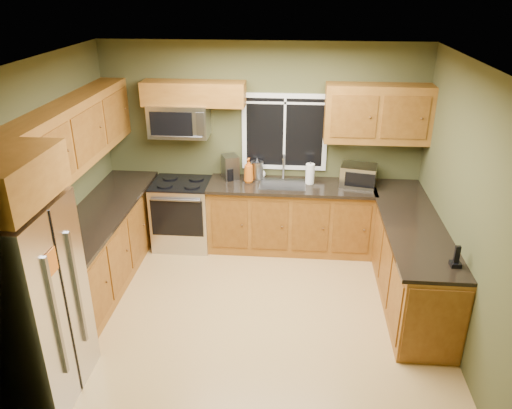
# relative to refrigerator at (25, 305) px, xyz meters

# --- Properties ---
(floor) EXTENTS (4.20, 4.20, 0.00)m
(floor) POSITION_rel_refrigerator_xyz_m (1.74, 1.30, -0.90)
(floor) COLOR tan
(floor) RESTS_ON ground
(ceiling) EXTENTS (4.20, 4.20, 0.00)m
(ceiling) POSITION_rel_refrigerator_xyz_m (1.74, 1.30, 1.80)
(ceiling) COLOR white
(ceiling) RESTS_ON back_wall
(back_wall) EXTENTS (4.20, 0.00, 4.20)m
(back_wall) POSITION_rel_refrigerator_xyz_m (1.74, 3.10, 0.45)
(back_wall) COLOR #434424
(back_wall) RESTS_ON ground
(front_wall) EXTENTS (4.20, 0.00, 4.20)m
(front_wall) POSITION_rel_refrigerator_xyz_m (1.74, -0.50, 0.45)
(front_wall) COLOR #434424
(front_wall) RESTS_ON ground
(left_wall) EXTENTS (0.00, 3.60, 3.60)m
(left_wall) POSITION_rel_refrigerator_xyz_m (-0.36, 1.30, 0.45)
(left_wall) COLOR #434424
(left_wall) RESTS_ON ground
(right_wall) EXTENTS (0.00, 3.60, 3.60)m
(right_wall) POSITION_rel_refrigerator_xyz_m (3.84, 1.30, 0.45)
(right_wall) COLOR #434424
(right_wall) RESTS_ON ground
(window) EXTENTS (1.12, 0.03, 1.02)m
(window) POSITION_rel_refrigerator_xyz_m (2.04, 3.08, 0.65)
(window) COLOR white
(window) RESTS_ON back_wall
(base_cabinets_left) EXTENTS (0.60, 2.65, 0.90)m
(base_cabinets_left) POSITION_rel_refrigerator_xyz_m (-0.06, 1.78, -0.45)
(base_cabinets_left) COLOR brown
(base_cabinets_left) RESTS_ON ground
(countertop_left) EXTENTS (0.65, 2.65, 0.04)m
(countertop_left) POSITION_rel_refrigerator_xyz_m (-0.04, 1.78, 0.02)
(countertop_left) COLOR black
(countertop_left) RESTS_ON base_cabinets_left
(base_cabinets_back) EXTENTS (2.17, 0.60, 0.90)m
(base_cabinets_back) POSITION_rel_refrigerator_xyz_m (2.15, 2.80, -0.45)
(base_cabinets_back) COLOR brown
(base_cabinets_back) RESTS_ON ground
(countertop_back) EXTENTS (2.17, 0.65, 0.04)m
(countertop_back) POSITION_rel_refrigerator_xyz_m (2.15, 2.78, 0.02)
(countertop_back) COLOR black
(countertop_back) RESTS_ON base_cabinets_back
(base_cabinets_peninsula) EXTENTS (0.60, 2.52, 0.90)m
(base_cabinets_peninsula) POSITION_rel_refrigerator_xyz_m (3.54, 1.84, -0.45)
(base_cabinets_peninsula) COLOR brown
(base_cabinets_peninsula) RESTS_ON ground
(countertop_peninsula) EXTENTS (0.65, 2.50, 0.04)m
(countertop_peninsula) POSITION_rel_refrigerator_xyz_m (3.51, 1.85, 0.02)
(countertop_peninsula) COLOR black
(countertop_peninsula) RESTS_ON base_cabinets_peninsula
(upper_cabinets_left) EXTENTS (0.33, 2.65, 0.72)m
(upper_cabinets_left) POSITION_rel_refrigerator_xyz_m (-0.20, 1.78, 0.96)
(upper_cabinets_left) COLOR brown
(upper_cabinets_left) RESTS_ON left_wall
(upper_cabinets_back_left) EXTENTS (1.30, 0.33, 0.30)m
(upper_cabinets_back_left) POSITION_rel_refrigerator_xyz_m (0.89, 2.94, 1.17)
(upper_cabinets_back_left) COLOR brown
(upper_cabinets_back_left) RESTS_ON back_wall
(upper_cabinets_back_right) EXTENTS (1.30, 0.33, 0.72)m
(upper_cabinets_back_right) POSITION_rel_refrigerator_xyz_m (3.19, 2.94, 0.96)
(upper_cabinets_back_right) COLOR brown
(upper_cabinets_back_right) RESTS_ON back_wall
(refrigerator) EXTENTS (0.74, 0.90, 1.80)m
(refrigerator) POSITION_rel_refrigerator_xyz_m (0.00, 0.00, 0.00)
(refrigerator) COLOR #B7B7BC
(refrigerator) RESTS_ON ground
(range) EXTENTS (0.76, 0.69, 0.94)m
(range) POSITION_rel_refrigerator_xyz_m (0.69, 2.77, -0.43)
(range) COLOR #B7B7BC
(range) RESTS_ON ground
(microwave) EXTENTS (0.76, 0.41, 0.42)m
(microwave) POSITION_rel_refrigerator_xyz_m (0.69, 2.91, 0.83)
(microwave) COLOR #B7B7BC
(microwave) RESTS_ON back_wall
(sink) EXTENTS (0.60, 0.42, 0.36)m
(sink) POSITION_rel_refrigerator_xyz_m (2.04, 2.79, 0.05)
(sink) COLOR slate
(sink) RESTS_ON countertop_back
(toaster_oven) EXTENTS (0.50, 0.42, 0.27)m
(toaster_oven) POSITION_rel_refrigerator_xyz_m (3.01, 2.83, 0.18)
(toaster_oven) COLOR #B7B7BC
(toaster_oven) RESTS_ON countertop_back
(coffee_maker) EXTENTS (0.27, 0.31, 0.32)m
(coffee_maker) POSITION_rel_refrigerator_xyz_m (1.33, 2.94, 0.19)
(coffee_maker) COLOR slate
(coffee_maker) RESTS_ON countertop_back
(kettle) EXTENTS (0.21, 0.21, 0.30)m
(kettle) POSITION_rel_refrigerator_xyz_m (1.69, 2.95, 0.18)
(kettle) COLOR #B7B7BC
(kettle) RESTS_ON countertop_back
(paper_towel_roll) EXTENTS (0.12, 0.12, 0.29)m
(paper_towel_roll) POSITION_rel_refrigerator_xyz_m (2.39, 2.85, 0.17)
(paper_towel_roll) COLOR white
(paper_towel_roll) RESTS_ON countertop_back
(soap_bottle_a) EXTENTS (0.15, 0.15, 0.33)m
(soap_bottle_a) POSITION_rel_refrigerator_xyz_m (1.59, 2.82, 0.20)
(soap_bottle_a) COLOR #CC5D13
(soap_bottle_a) RESTS_ON countertop_back
(soap_bottle_c) EXTENTS (0.12, 0.12, 0.15)m
(soap_bottle_c) POSITION_rel_refrigerator_xyz_m (1.74, 3.00, 0.12)
(soap_bottle_c) COLOR white
(soap_bottle_c) RESTS_ON countertop_back
(cordless_phone) EXTENTS (0.10, 0.10, 0.21)m
(cordless_phone) POSITION_rel_refrigerator_xyz_m (3.72, 0.89, 0.10)
(cordless_phone) COLOR black
(cordless_phone) RESTS_ON countertop_peninsula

